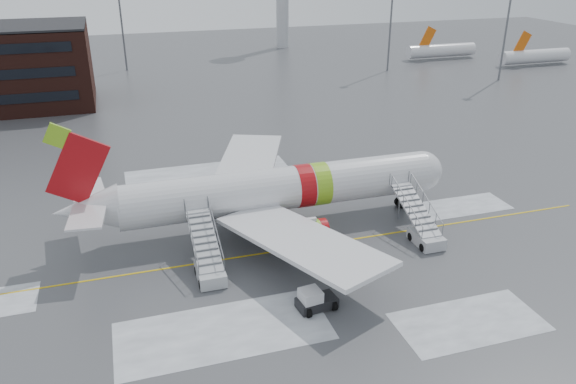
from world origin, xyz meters
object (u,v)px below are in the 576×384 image
object	(u,v)px
airstair_aft	(208,262)
pushback_tug	(315,300)
airstair_fwd	(422,229)
airliner	(271,191)

from	to	relation	value
airstair_aft	pushback_tug	bearing A→B (deg)	-46.56
airstair_fwd	pushback_tug	bearing A→B (deg)	-151.51
airstair_fwd	pushback_tug	size ratio (longest dim) A/B	2.63
airstair_fwd	airstair_aft	bearing A→B (deg)	180.00
airliner	pushback_tug	distance (m)	13.43
airliner	airstair_aft	size ratio (longest dim) A/B	4.55
airliner	airstair_aft	distance (m)	9.76
airstair_fwd	pushback_tug	xyz separation A→B (m)	(-12.16, -6.60, -0.37)
airliner	pushback_tug	size ratio (longest dim) A/B	11.95
airstair_aft	airstair_fwd	bearing A→B (deg)	0.00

